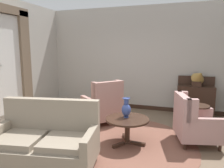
{
  "coord_description": "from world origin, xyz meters",
  "views": [
    {
      "loc": [
        1.22,
        -3.43,
        1.83
      ],
      "look_at": [
        -0.11,
        0.49,
        1.15
      ],
      "focal_mm": 33.97,
      "sensor_mm": 36.0,
      "label": 1
    }
  ],
  "objects_px": {
    "armchair_foreground_right": "(194,122)",
    "armchair_near_window": "(103,105)",
    "coffee_table": "(127,123)",
    "settee": "(45,141)",
    "sideboard": "(195,99)",
    "side_table": "(197,117)",
    "porcelain_vase": "(126,109)",
    "gramophone": "(199,77)"
  },
  "relations": [
    {
      "from": "gramophone",
      "to": "coffee_table",
      "type": "bearing_deg",
      "value": -121.77
    },
    {
      "from": "armchair_foreground_right",
      "to": "side_table",
      "type": "distance_m",
      "value": 0.45
    },
    {
      "from": "armchair_foreground_right",
      "to": "armchair_near_window",
      "type": "relative_size",
      "value": 0.83
    },
    {
      "from": "side_table",
      "to": "settee",
      "type": "bearing_deg",
      "value": -138.07
    },
    {
      "from": "coffee_table",
      "to": "armchair_foreground_right",
      "type": "distance_m",
      "value": 1.3
    },
    {
      "from": "gramophone",
      "to": "armchair_foreground_right",
      "type": "bearing_deg",
      "value": -94.98
    },
    {
      "from": "coffee_table",
      "to": "side_table",
      "type": "bearing_deg",
      "value": 34.45
    },
    {
      "from": "sideboard",
      "to": "armchair_near_window",
      "type": "bearing_deg",
      "value": -149.04
    },
    {
      "from": "settee",
      "to": "armchair_near_window",
      "type": "xyz_separation_m",
      "value": [
        0.13,
        2.17,
        0.03
      ]
    },
    {
      "from": "side_table",
      "to": "gramophone",
      "type": "bearing_deg",
      "value": 87.29
    },
    {
      "from": "settee",
      "to": "armchair_foreground_right",
      "type": "distance_m",
      "value": 2.77
    },
    {
      "from": "coffee_table",
      "to": "settee",
      "type": "bearing_deg",
      "value": -130.5
    },
    {
      "from": "armchair_near_window",
      "to": "side_table",
      "type": "xyz_separation_m",
      "value": [
        2.18,
        -0.09,
        -0.05
      ]
    },
    {
      "from": "porcelain_vase",
      "to": "side_table",
      "type": "relative_size",
      "value": 0.58
    },
    {
      "from": "armchair_foreground_right",
      "to": "gramophone",
      "type": "xyz_separation_m",
      "value": [
        0.15,
        1.75,
        0.68
      ]
    },
    {
      "from": "side_table",
      "to": "coffee_table",
      "type": "bearing_deg",
      "value": -145.55
    },
    {
      "from": "settee",
      "to": "side_table",
      "type": "height_order",
      "value": "settee"
    },
    {
      "from": "coffee_table",
      "to": "armchair_near_window",
      "type": "xyz_separation_m",
      "value": [
        -0.88,
        0.98,
        0.03
      ]
    },
    {
      "from": "sideboard",
      "to": "gramophone",
      "type": "bearing_deg",
      "value": -61.74
    },
    {
      "from": "coffee_table",
      "to": "armchair_near_window",
      "type": "bearing_deg",
      "value": 131.93
    },
    {
      "from": "coffee_table",
      "to": "porcelain_vase",
      "type": "xyz_separation_m",
      "value": [
        -0.04,
        0.06,
        0.27
      ]
    },
    {
      "from": "settee",
      "to": "porcelain_vase",
      "type": "bearing_deg",
      "value": 41.42
    },
    {
      "from": "side_table",
      "to": "sideboard",
      "type": "relative_size",
      "value": 0.61
    },
    {
      "from": "armchair_foreground_right",
      "to": "side_table",
      "type": "xyz_separation_m",
      "value": [
        0.09,
        0.44,
        -0.02
      ]
    },
    {
      "from": "armchair_near_window",
      "to": "side_table",
      "type": "distance_m",
      "value": 2.18
    },
    {
      "from": "porcelain_vase",
      "to": "side_table",
      "type": "bearing_deg",
      "value": 31.88
    },
    {
      "from": "settee",
      "to": "armchair_near_window",
      "type": "distance_m",
      "value": 2.17
    },
    {
      "from": "armchair_foreground_right",
      "to": "armchair_near_window",
      "type": "distance_m",
      "value": 2.16
    },
    {
      "from": "porcelain_vase",
      "to": "settee",
      "type": "relative_size",
      "value": 0.22
    },
    {
      "from": "sideboard",
      "to": "porcelain_vase",
      "type": "bearing_deg",
      "value": -121.24
    },
    {
      "from": "coffee_table",
      "to": "armchair_near_window",
      "type": "height_order",
      "value": "armchair_near_window"
    },
    {
      "from": "sideboard",
      "to": "side_table",
      "type": "bearing_deg",
      "value": -90.53
    },
    {
      "from": "sideboard",
      "to": "gramophone",
      "type": "height_order",
      "value": "gramophone"
    },
    {
      "from": "armchair_near_window",
      "to": "gramophone",
      "type": "xyz_separation_m",
      "value": [
        2.24,
        1.23,
        0.65
      ]
    },
    {
      "from": "settee",
      "to": "gramophone",
      "type": "distance_m",
      "value": 4.2
    },
    {
      "from": "settee",
      "to": "armchair_near_window",
      "type": "height_order",
      "value": "armchair_near_window"
    },
    {
      "from": "settee",
      "to": "sideboard",
      "type": "distance_m",
      "value": 4.19
    },
    {
      "from": "porcelain_vase",
      "to": "armchair_near_window",
      "type": "relative_size",
      "value": 0.33
    },
    {
      "from": "porcelain_vase",
      "to": "coffee_table",
      "type": "bearing_deg",
      "value": -53.79
    },
    {
      "from": "side_table",
      "to": "sideboard",
      "type": "height_order",
      "value": "sideboard"
    },
    {
      "from": "porcelain_vase",
      "to": "side_table",
      "type": "distance_m",
      "value": 1.61
    },
    {
      "from": "porcelain_vase",
      "to": "sideboard",
      "type": "bearing_deg",
      "value": 58.76
    }
  ]
}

